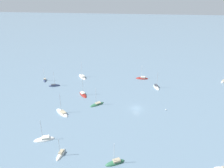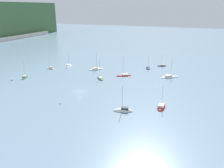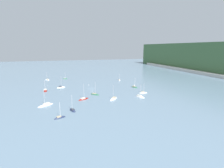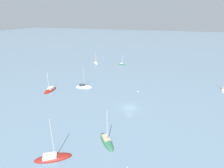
# 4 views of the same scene
# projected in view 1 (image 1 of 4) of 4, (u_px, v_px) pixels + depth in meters

# --- Properties ---
(ground_plane) EXTENTS (600.00, 600.00, 0.00)m
(ground_plane) POSITION_uv_depth(u_px,v_px,m) (136.00, 108.00, 92.32)
(ground_plane) COLOR slate
(sailboat_0) EXTENTS (7.28, 4.79, 8.68)m
(sailboat_0) POSITION_uv_depth(u_px,v_px,m) (44.00, 139.00, 73.93)
(sailboat_0) COLOR white
(sailboat_0) RESTS_ON ground_plane
(sailboat_1) EXTENTS (6.83, 8.53, 9.82)m
(sailboat_1) POSITION_uv_depth(u_px,v_px,m) (82.00, 77.00, 122.25)
(sailboat_1) COLOR silver
(sailboat_1) RESTS_ON ground_plane
(sailboat_2) EXTENTS (6.50, 5.98, 9.00)m
(sailboat_2) POSITION_uv_depth(u_px,v_px,m) (97.00, 105.00, 94.99)
(sailboat_2) COLOR #2D6647
(sailboat_2) RESTS_ON ground_plane
(sailboat_3) EXTENTS (6.03, 3.34, 8.46)m
(sailboat_3) POSITION_uv_depth(u_px,v_px,m) (54.00, 86.00, 112.13)
(sailboat_3) COLOR #232D4C
(sailboat_3) RESTS_ON ground_plane
(sailboat_4) EXTENTS (6.26, 4.48, 8.28)m
(sailboat_4) POSITION_uv_depth(u_px,v_px,m) (115.00, 163.00, 64.37)
(sailboat_4) COLOR #2D6647
(sailboat_4) RESTS_ON ground_plane
(sailboat_5) EXTENTS (6.72, 2.42, 8.48)m
(sailboat_5) POSITION_uv_depth(u_px,v_px,m) (142.00, 78.00, 120.55)
(sailboat_5) COLOR maroon
(sailboat_5) RESTS_ON ground_plane
(sailboat_8) EXTENTS (2.25, 5.73, 7.11)m
(sailboat_8) POSITION_uv_depth(u_px,v_px,m) (61.00, 155.00, 67.47)
(sailboat_8) COLOR white
(sailboat_8) RESTS_ON ground_plane
(sailboat_9) EXTENTS (4.98, 4.80, 8.37)m
(sailboat_9) POSITION_uv_depth(u_px,v_px,m) (224.00, 82.00, 116.65)
(sailboat_9) COLOR white
(sailboat_9) RESTS_ON ground_plane
(sailboat_10) EXTENTS (7.69, 7.34, 9.57)m
(sailboat_10) POSITION_uv_depth(u_px,v_px,m) (62.00, 113.00, 88.85)
(sailboat_10) COLOR silver
(sailboat_10) RESTS_ON ground_plane
(sailboat_11) EXTENTS (3.41, 5.27, 7.65)m
(sailboat_11) POSITION_uv_depth(u_px,v_px,m) (45.00, 80.00, 118.27)
(sailboat_11) COLOR #232D4C
(sailboat_11) RESTS_ON ground_plane
(sailboat_12) EXTENTS (3.56, 6.59, 9.53)m
(sailboat_12) POSITION_uv_depth(u_px,v_px,m) (156.00, 87.00, 110.34)
(sailboat_12) COLOR white
(sailboat_12) RESTS_ON ground_plane
(sailboat_13) EXTENTS (5.92, 7.50, 9.78)m
(sailboat_13) POSITION_uv_depth(u_px,v_px,m) (83.00, 95.00, 103.42)
(sailboat_13) COLOR maroon
(sailboat_13) RESTS_ON ground_plane
(mooring_buoy_0) EXTENTS (0.52, 0.52, 0.52)m
(mooring_buoy_0) POSITION_uv_depth(u_px,v_px,m) (166.00, 110.00, 90.86)
(mooring_buoy_0) COLOR white
(mooring_buoy_0) RESTS_ON ground_plane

